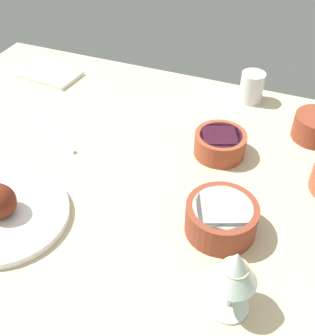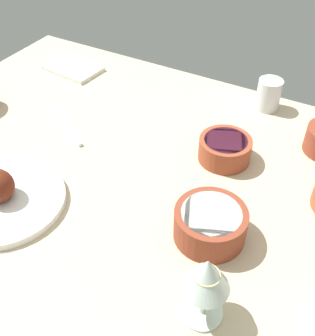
{
  "view_description": "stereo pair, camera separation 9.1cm",
  "coord_description": "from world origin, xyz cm",
  "views": [
    {
      "loc": [
        -25.3,
        63.66,
        66.6
      ],
      "look_at": [
        0.0,
        0.0,
        6.0
      ],
      "focal_mm": 44.53,
      "sensor_mm": 36.0,
      "label": 1
    },
    {
      "loc": [
        -33.55,
        59.73,
        66.6
      ],
      "look_at": [
        0.0,
        0.0,
        6.0
      ],
      "focal_mm": 44.53,
      "sensor_mm": 36.0,
      "label": 2
    }
  ],
  "objects": [
    {
      "name": "folded_napkin",
      "position": [
        46.28,
        -29.17,
        4.6
      ],
      "size": [
        17.74,
        12.6,
        1.2
      ],
      "primitive_type": "cube",
      "rotation": [
        0.0,
        0.0,
        -0.1
      ],
      "color": "white",
      "rests_on": "dining_table"
    },
    {
      "name": "wine_glass",
      "position": [
        -22.58,
        25.53,
        13.93
      ],
      "size": [
        7.6,
        7.6,
        14.0
      ],
      "color": "silver",
      "rests_on": "dining_table"
    },
    {
      "name": "water_tumbler",
      "position": [
        -12.48,
        -38.05,
        8.15
      ],
      "size": [
        6.42,
        6.42,
        8.3
      ],
      "primitive_type": "cylinder",
      "color": "silver",
      "rests_on": "dining_table"
    },
    {
      "name": "bowl_onions",
      "position": [
        -10.68,
        -12.42,
        6.99
      ],
      "size": [
        11.99,
        11.99,
        5.49
      ],
      "color": "brown",
      "rests_on": "dining_table"
    },
    {
      "name": "fork_loose",
      "position": [
        29.15,
        -4.42,
        4.4
      ],
      "size": [
        16.76,
        10.29,
        0.8
      ],
      "primitive_type": "cube",
      "rotation": [
        0.0,
        0.0,
        2.61
      ],
      "color": "silver",
      "rests_on": "dining_table"
    },
    {
      "name": "dining_table",
      "position": [
        0.0,
        0.0,
        2.0
      ],
      "size": [
        140.0,
        90.0,
        4.0
      ],
      "primitive_type": "cube",
      "color": "#C6B28E",
      "rests_on": "ground"
    },
    {
      "name": "plate_far_side",
      "position": [
        23.35,
        23.17,
        5.89
      ],
      "size": [
        24.92,
        24.92,
        8.28
      ],
      "color": "white",
      "rests_on": "dining_table"
    },
    {
      "name": "bowl_cream",
      "position": [
        -17.03,
        10.23,
        7.49
      ],
      "size": [
        13.7,
        13.7,
        6.46
      ],
      "color": "brown",
      "rests_on": "dining_table"
    }
  ]
}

